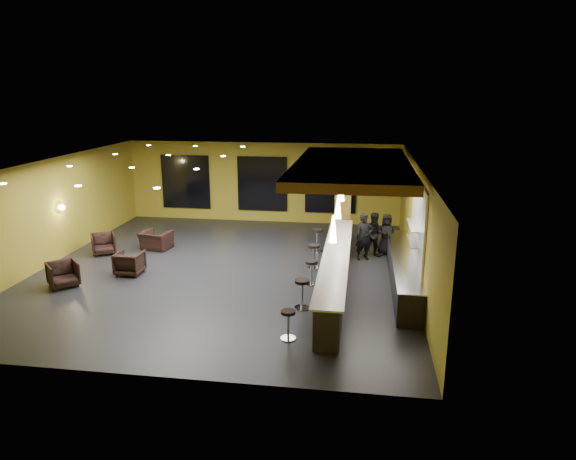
# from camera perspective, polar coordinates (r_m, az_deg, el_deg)

# --- Properties ---
(floor) EXTENTS (12.00, 13.00, 0.10)m
(floor) POSITION_cam_1_polar(r_m,az_deg,el_deg) (17.03, -6.94, -4.57)
(floor) COLOR black
(floor) RESTS_ON ground
(ceiling) EXTENTS (12.00, 13.00, 0.10)m
(ceiling) POSITION_cam_1_polar(r_m,az_deg,el_deg) (16.16, -7.35, 7.51)
(ceiling) COLOR black
(wall_back) EXTENTS (12.00, 0.10, 3.50)m
(wall_back) POSITION_cam_1_polar(r_m,az_deg,el_deg) (22.75, -2.82, 5.32)
(wall_back) COLOR olive
(wall_back) RESTS_ON floor
(wall_front) EXTENTS (12.00, 0.10, 3.50)m
(wall_front) POSITION_cam_1_polar(r_m,az_deg,el_deg) (10.64, -16.44, -7.30)
(wall_front) COLOR olive
(wall_front) RESTS_ON floor
(wall_left) EXTENTS (0.10, 13.00, 3.50)m
(wall_left) POSITION_cam_1_polar(r_m,az_deg,el_deg) (19.00, -25.04, 1.84)
(wall_left) COLOR olive
(wall_left) RESTS_ON floor
(wall_right) EXTENTS (0.10, 13.00, 3.50)m
(wall_right) POSITION_cam_1_polar(r_m,az_deg,el_deg) (16.03, 14.22, 0.53)
(wall_right) COLOR olive
(wall_right) RESTS_ON floor
(wood_soffit) EXTENTS (3.60, 8.00, 0.28)m
(wood_soffit) POSITION_cam_1_polar(r_m,az_deg,el_deg) (16.60, 7.15, 7.06)
(wood_soffit) COLOR #945E2B
(wood_soffit) RESTS_ON ceiling
(window_left) EXTENTS (2.20, 0.06, 2.40)m
(window_left) POSITION_cam_1_polar(r_m,az_deg,el_deg) (23.56, -11.29, 5.27)
(window_left) COLOR black
(window_left) RESTS_ON wall_back
(window_center) EXTENTS (2.20, 0.06, 2.40)m
(window_center) POSITION_cam_1_polar(r_m,az_deg,el_deg) (22.65, -2.87, 5.14)
(window_center) COLOR black
(window_center) RESTS_ON wall_back
(window_right) EXTENTS (2.20, 0.06, 2.40)m
(window_right) POSITION_cam_1_polar(r_m,az_deg,el_deg) (22.27, 4.75, 4.94)
(window_right) COLOR black
(window_right) RESTS_ON wall_back
(tile_backsplash) EXTENTS (0.06, 3.20, 2.40)m
(tile_backsplash) POSITION_cam_1_polar(r_m,az_deg,el_deg) (15.00, 14.30, 0.49)
(tile_backsplash) COLOR white
(tile_backsplash) RESTS_ON wall_right
(bar_counter) EXTENTS (0.60, 8.00, 1.00)m
(bar_counter) POSITION_cam_1_polar(r_m,az_deg,el_deg) (15.36, 5.32, -4.59)
(bar_counter) COLOR black
(bar_counter) RESTS_ON floor
(bar_top) EXTENTS (0.78, 8.10, 0.05)m
(bar_top) POSITION_cam_1_polar(r_m,az_deg,el_deg) (15.19, 5.36, -2.73)
(bar_top) COLOR silver
(bar_top) RESTS_ON bar_counter
(prep_counter) EXTENTS (0.70, 6.00, 0.86)m
(prep_counter) POSITION_cam_1_polar(r_m,az_deg,el_deg) (15.90, 12.64, -4.48)
(prep_counter) COLOR black
(prep_counter) RESTS_ON floor
(prep_top) EXTENTS (0.72, 6.00, 0.03)m
(prep_top) POSITION_cam_1_polar(r_m,az_deg,el_deg) (15.76, 12.74, -2.92)
(prep_top) COLOR silver
(prep_top) RESTS_ON prep_counter
(wall_shelf_lower) EXTENTS (0.30, 1.50, 0.03)m
(wall_shelf_lower) POSITION_cam_1_polar(r_m,az_deg,el_deg) (14.90, 13.74, -1.18)
(wall_shelf_lower) COLOR silver
(wall_shelf_lower) RESTS_ON wall_right
(wall_shelf_upper) EXTENTS (0.30, 1.50, 0.03)m
(wall_shelf_upper) POSITION_cam_1_polar(r_m,az_deg,el_deg) (14.78, 13.85, 0.50)
(wall_shelf_upper) COLOR silver
(wall_shelf_upper) RESTS_ON wall_right
(column) EXTENTS (0.60, 0.60, 3.50)m
(column) POSITION_cam_1_polar(r_m,az_deg,el_deg) (19.45, 6.14, 3.51)
(column) COLOR brown
(column) RESTS_ON floor
(wall_sconce) EXTENTS (0.22, 0.22, 0.22)m
(wall_sconce) POSITION_cam_1_polar(r_m,az_deg,el_deg) (19.31, -23.84, 2.32)
(wall_sconce) COLOR #FFE5B2
(wall_sconce) RESTS_ON wall_left
(pendant_0) EXTENTS (0.20, 0.20, 0.70)m
(pendant_0) POSITION_cam_1_polar(r_m,az_deg,el_deg) (12.90, 5.04, 0.11)
(pendant_0) COLOR white
(pendant_0) RESTS_ON wood_soffit
(pendant_1) EXTENTS (0.20, 0.20, 0.70)m
(pendant_1) POSITION_cam_1_polar(r_m,az_deg,el_deg) (15.32, 5.59, 2.56)
(pendant_1) COLOR white
(pendant_1) RESTS_ON wood_soffit
(pendant_2) EXTENTS (0.20, 0.20, 0.70)m
(pendant_2) POSITION_cam_1_polar(r_m,az_deg,el_deg) (17.77, 5.99, 4.34)
(pendant_2) COLOR white
(pendant_2) RESTS_ON wood_soffit
(staff_a) EXTENTS (0.69, 0.55, 1.64)m
(staff_a) POSITION_cam_1_polar(r_m,az_deg,el_deg) (17.83, 8.45, -0.76)
(staff_a) COLOR black
(staff_a) RESTS_ON floor
(staff_b) EXTENTS (0.90, 0.78, 1.61)m
(staff_b) POSITION_cam_1_polar(r_m,az_deg,el_deg) (18.16, 9.66, -0.57)
(staff_b) COLOR black
(staff_b) RESTS_ON floor
(staff_c) EXTENTS (0.74, 0.50, 1.50)m
(staff_c) POSITION_cam_1_polar(r_m,az_deg,el_deg) (18.53, 10.85, -0.49)
(staff_c) COLOR black
(staff_c) RESTS_ON floor
(armchair_a) EXTENTS (1.16, 1.16, 0.76)m
(armchair_a) POSITION_cam_1_polar(r_m,az_deg,el_deg) (16.82, -23.72, -4.52)
(armchair_a) COLOR black
(armchair_a) RESTS_ON floor
(armchair_b) EXTENTS (0.80, 0.82, 0.74)m
(armchair_b) POSITION_cam_1_polar(r_m,az_deg,el_deg) (17.16, -17.18, -3.52)
(armchair_b) COLOR black
(armchair_b) RESTS_ON floor
(armchair_c) EXTENTS (1.10, 1.11, 0.74)m
(armchair_c) POSITION_cam_1_polar(r_m,az_deg,el_deg) (19.55, -19.81, -1.45)
(armchair_c) COLOR black
(armchair_c) RESTS_ON floor
(armchair_d) EXTENTS (1.18, 1.08, 0.67)m
(armchair_d) POSITION_cam_1_polar(r_m,az_deg,el_deg) (19.57, -14.47, -1.11)
(armchair_d) COLOR black
(armchair_d) RESTS_ON floor
(bar_stool_0) EXTENTS (0.37, 0.37, 0.73)m
(bar_stool_0) POSITION_cam_1_polar(r_m,az_deg,el_deg) (12.27, 0.02, -10.06)
(bar_stool_0) COLOR silver
(bar_stool_0) RESTS_ON floor
(bar_stool_1) EXTENTS (0.42, 0.42, 0.82)m
(bar_stool_1) POSITION_cam_1_polar(r_m,az_deg,el_deg) (13.86, 1.57, -6.70)
(bar_stool_1) COLOR silver
(bar_stool_1) RESTS_ON floor
(bar_stool_2) EXTENTS (0.39, 0.39, 0.77)m
(bar_stool_2) POSITION_cam_1_polar(r_m,az_deg,el_deg) (15.49, 2.63, -4.41)
(bar_stool_2) COLOR silver
(bar_stool_2) RESTS_ON floor
(bar_stool_3) EXTENTS (0.42, 0.42, 0.82)m
(bar_stool_3) POSITION_cam_1_polar(r_m,az_deg,el_deg) (16.88, 2.87, -2.60)
(bar_stool_3) COLOR silver
(bar_stool_3) RESTS_ON floor
(bar_stool_4) EXTENTS (0.44, 0.44, 0.87)m
(bar_stool_4) POSITION_cam_1_polar(r_m,az_deg,el_deg) (18.58, 3.28, -0.80)
(bar_stool_4) COLOR silver
(bar_stool_4) RESTS_ON floor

